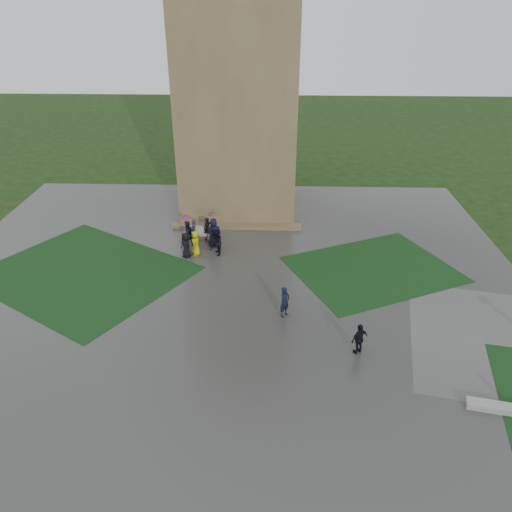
{
  "coord_description": "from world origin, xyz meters",
  "views": [
    {
      "loc": [
        2.41,
        -20.9,
        14.7
      ],
      "look_at": [
        1.58,
        4.24,
        1.2
      ],
      "focal_mm": 35.0,
      "sensor_mm": 36.0,
      "label": 1
    }
  ],
  "objects_px": {
    "tower": "(238,83)",
    "bench": "(201,233)",
    "pedestrian_near": "(359,339)",
    "pedestrian_mid": "(285,302)"
  },
  "relations": [
    {
      "from": "tower",
      "to": "pedestrian_near",
      "type": "height_order",
      "value": "tower"
    },
    {
      "from": "bench",
      "to": "pedestrian_mid",
      "type": "relative_size",
      "value": 1.03
    },
    {
      "from": "pedestrian_mid",
      "to": "pedestrian_near",
      "type": "xyz_separation_m",
      "value": [
        3.32,
        -2.82,
        -0.05
      ]
    },
    {
      "from": "pedestrian_near",
      "to": "tower",
      "type": "bearing_deg",
      "value": -103.59
    },
    {
      "from": "bench",
      "to": "pedestrian_mid",
      "type": "height_order",
      "value": "pedestrian_mid"
    },
    {
      "from": "pedestrian_mid",
      "to": "pedestrian_near",
      "type": "distance_m",
      "value": 4.35
    },
    {
      "from": "tower",
      "to": "bench",
      "type": "xyz_separation_m",
      "value": [
        -2.2,
        -6.44,
        -8.5
      ]
    },
    {
      "from": "tower",
      "to": "pedestrian_mid",
      "type": "relative_size",
      "value": 10.95
    },
    {
      "from": "bench",
      "to": "pedestrian_near",
      "type": "relative_size",
      "value": 1.1
    },
    {
      "from": "pedestrian_mid",
      "to": "pedestrian_near",
      "type": "bearing_deg",
      "value": -88.75
    }
  ]
}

